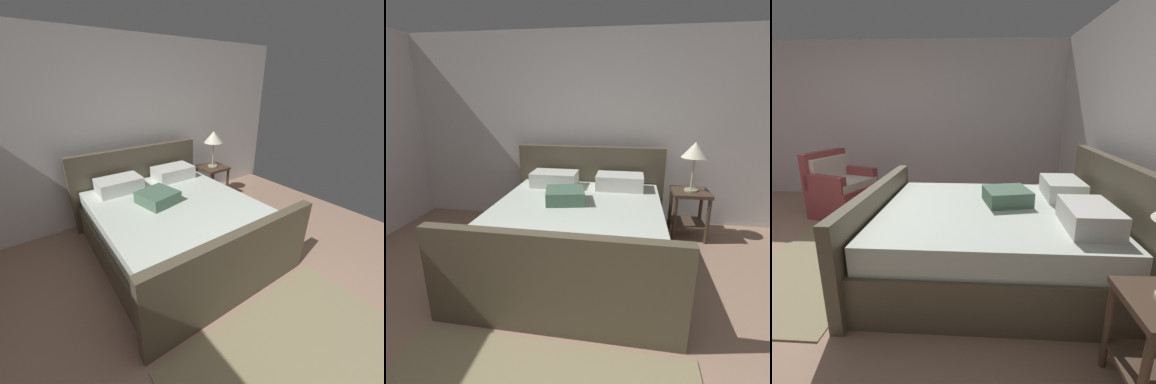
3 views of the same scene
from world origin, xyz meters
The scene contains 4 objects.
wall_back centered at (0.00, 3.33, 1.26)m, with size 5.44×0.12×2.52m, color silver.
bed centered at (-0.16, 2.05, 0.34)m, with size 1.97×2.25×1.08m.
nightstand_right centered at (1.12, 2.84, 0.40)m, with size 0.44×0.44×0.60m.
table_lamp_right centered at (1.12, 2.84, 1.09)m, with size 0.31×0.31×0.60m.
Camera 2 is at (0.30, -0.86, 1.69)m, focal length 28.35 mm.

